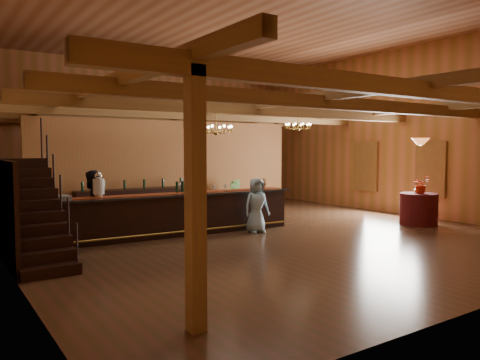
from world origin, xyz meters
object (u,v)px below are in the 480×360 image
round_table (419,209)px  staff_second (92,204)px  chandelier_left (216,129)px  bartender (188,197)px  backbar_shelf (135,205)px  tasting_bar (181,214)px  raffle_drum (260,183)px  guest (257,205)px  floor_plant (232,196)px  chandelier_right (298,126)px  beverage_dispenser (99,185)px  pendant_lamp (420,142)px

round_table → staff_second: bearing=159.2°
chandelier_left → bartender: bearing=88.0°
backbar_shelf → chandelier_left: 4.22m
tasting_bar → bartender: bartender is taller
round_table → backbar_shelf: bearing=141.9°
raffle_drum → guest: guest is taller
bartender → floor_plant: 3.20m
backbar_shelf → chandelier_right: size_ratio=4.37×
chandelier_right → floor_plant: size_ratio=0.68×
backbar_shelf → floor_plant: 3.44m
guest → raffle_drum: bearing=54.2°
raffle_drum → tasting_bar: bearing=175.6°
raffle_drum → chandelier_left: bearing=-161.4°
beverage_dispenser → staff_second: size_ratio=0.36×
beverage_dispenser → chandelier_right: 6.72m
guest → tasting_bar: bearing=160.9°
bartender → floor_plant: bearing=-141.6°
backbar_shelf → pendant_lamp: (6.59, -5.17, 1.91)m
backbar_shelf → chandelier_right: 5.65m
raffle_drum → staff_second: (-4.41, 0.96, -0.40)m
floor_plant → tasting_bar: bearing=-140.9°
beverage_dispenser → chandelier_right: chandelier_right is taller
round_table → staff_second: (-8.44, 3.22, 0.38)m
staff_second → floor_plant: size_ratio=1.43×
chandelier_right → floor_plant: 3.31m
bartender → staff_second: 2.68m
chandelier_right → pendant_lamp: bearing=-58.0°
tasting_bar → pendant_lamp: size_ratio=7.13×
beverage_dispenser → floor_plant: beverage_dispenser is taller
tasting_bar → floor_plant: size_ratio=5.49×
raffle_drum → backbar_shelf: 3.95m
chandelier_left → pendant_lamp: 6.06m
guest → floor_plant: guest is taller
round_table → chandelier_left: size_ratio=1.32×
beverage_dispenser → floor_plant: (5.30, 2.49, -0.77)m
raffle_drum → backbar_shelf: size_ratio=0.10×
raffle_drum → floor_plant: size_ratio=0.29×
chandelier_left → staff_second: (-2.62, 1.56, -1.85)m
beverage_dispenser → floor_plant: 5.91m
beverage_dispenser → chandelier_left: size_ratio=0.75×
raffle_drum → staff_second: 4.53m
chandelier_right → floor_plant: chandelier_right is taller
backbar_shelf → guest: 4.09m
backbar_shelf → floor_plant: (3.44, -0.07, 0.09)m
raffle_drum → round_table: bearing=-29.2°
raffle_drum → staff_second: staff_second is taller
tasting_bar → round_table: 6.87m
chandelier_left → backbar_shelf: bearing=102.3°
tasting_bar → staff_second: staff_second is taller
beverage_dispenser → chandelier_left: 3.10m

